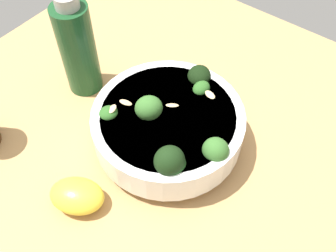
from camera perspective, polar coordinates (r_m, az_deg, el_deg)
The scene contains 4 objects.
ground_plane at distance 64.16cm, azimuth -2.29°, elevation 0.24°, with size 70.46×70.46×4.69cm, color tan.
bowl_of_broccoli at distance 55.53cm, azimuth 0.09°, elevation 0.07°, with size 22.49×21.83×10.48cm.
lemon_wedge at distance 53.65cm, azimuth -13.33°, elevation -10.02°, with size 7.48×5.34×3.85cm, color yellow.
bottle_short at distance 62.72cm, azimuth -13.24°, elevation 11.21°, with size 5.69×5.69×17.66cm.
Camera 1 is at (-29.58, -25.74, 48.44)cm, focal length 41.12 mm.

